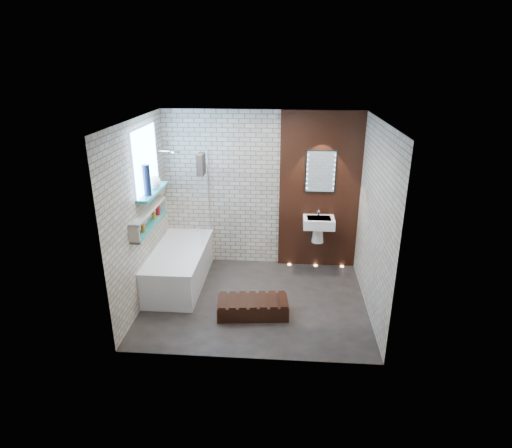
# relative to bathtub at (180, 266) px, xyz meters

# --- Properties ---
(ground) EXTENTS (3.20, 3.20, 0.00)m
(ground) POSITION_rel_bathtub_xyz_m (1.22, -0.45, -0.29)
(ground) COLOR black
(ground) RESTS_ON ground
(room_shell) EXTENTS (3.24, 3.20, 2.60)m
(room_shell) POSITION_rel_bathtub_xyz_m (1.22, -0.45, 1.01)
(room_shell) COLOR #A29380
(room_shell) RESTS_ON ground
(walnut_panel) EXTENTS (1.30, 0.06, 2.60)m
(walnut_panel) POSITION_rel_bathtub_xyz_m (2.17, 0.82, 1.01)
(walnut_panel) COLOR black
(walnut_panel) RESTS_ON ground
(clerestory_window) EXTENTS (0.18, 1.00, 0.94)m
(clerestory_window) POSITION_rel_bathtub_xyz_m (-0.34, -0.10, 1.61)
(clerestory_window) COLOR #7FADE0
(clerestory_window) RESTS_ON room_shell
(display_niche) EXTENTS (0.14, 1.30, 0.26)m
(display_niche) POSITION_rel_bathtub_xyz_m (-0.31, -0.30, 0.91)
(display_niche) COLOR teal
(display_niche) RESTS_ON room_shell
(bathtub) EXTENTS (0.79, 1.74, 0.70)m
(bathtub) POSITION_rel_bathtub_xyz_m (0.00, 0.00, 0.00)
(bathtub) COLOR white
(bathtub) RESTS_ON ground
(bath_screen) EXTENTS (0.01, 0.78, 1.40)m
(bath_screen) POSITION_rel_bathtub_xyz_m (0.35, 0.44, 0.99)
(bath_screen) COLOR white
(bath_screen) RESTS_ON bathtub
(towel) EXTENTS (0.09, 0.24, 0.32)m
(towel) POSITION_rel_bathtub_xyz_m (0.35, 0.30, 1.56)
(towel) COLOR #2A2521
(towel) RESTS_ON bath_screen
(shower_head) EXTENTS (0.18, 0.18, 0.02)m
(shower_head) POSITION_rel_bathtub_xyz_m (-0.08, 0.50, 1.71)
(shower_head) COLOR silver
(shower_head) RESTS_ON room_shell
(washbasin) EXTENTS (0.50, 0.36, 0.58)m
(washbasin) POSITION_rel_bathtub_xyz_m (2.17, 0.62, 0.50)
(washbasin) COLOR white
(washbasin) RESTS_ON walnut_panel
(led_mirror) EXTENTS (0.50, 0.02, 0.70)m
(led_mirror) POSITION_rel_bathtub_xyz_m (2.17, 0.78, 1.36)
(led_mirror) COLOR black
(led_mirror) RESTS_ON walnut_panel
(walnut_step) EXTENTS (1.01, 0.53, 0.21)m
(walnut_step) POSITION_rel_bathtub_xyz_m (1.22, -0.82, -0.18)
(walnut_step) COLOR black
(walnut_step) RESTS_ON ground
(niche_bottles) EXTENTS (0.07, 0.95, 0.17)m
(niche_bottles) POSITION_rel_bathtub_xyz_m (-0.31, -0.21, 0.88)
(niche_bottles) COLOR maroon
(niche_bottles) RESTS_ON display_niche
(sill_vases) EXTENTS (0.19, 0.47, 0.44)m
(sill_vases) POSITION_rel_bathtub_xyz_m (-0.28, -0.15, 1.40)
(sill_vases) COLOR #121B33
(sill_vases) RESTS_ON clerestory_window
(floor_uplights) EXTENTS (0.96, 0.06, 0.01)m
(floor_uplights) POSITION_rel_bathtub_xyz_m (2.17, 0.75, -0.29)
(floor_uplights) COLOR #FFD899
(floor_uplights) RESTS_ON ground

